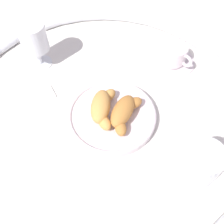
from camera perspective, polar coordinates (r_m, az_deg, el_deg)
The scene contains 9 objects.
ground_plane at distance 0.74m, azimuth -2.19°, elevation 0.18°, with size 2.20×2.20×0.00m, color silver.
table_chrome_rim at distance 0.73m, azimuth -2.22°, elevation 0.71°, with size 0.80×0.80×0.02m, color silver.
pastry_plate at distance 0.72m, azimuth -0.00°, elevation -0.78°, with size 0.23×0.23×0.02m.
croissant_large at distance 0.70m, azimuth -1.93°, elevation 1.07°, with size 0.14×0.07×0.04m.
croissant_small at distance 0.69m, azimuth 2.46°, elevation 0.05°, with size 0.12×0.10×0.04m.
coffee_cup_near at distance 0.86m, azimuth 12.47°, elevation 11.14°, with size 0.14×0.14×0.06m.
juice_glass_left at distance 0.59m, azimuth 17.78°, elevation -10.22°, with size 0.08×0.08×0.14m.
juice_glass_right at distance 0.82m, azimuth -15.74°, elevation 14.23°, with size 0.08×0.08×0.14m.
sugar_packet at distance 0.79m, azimuth -13.13°, elevation 3.95°, with size 0.05×0.03×0.01m, color white.
Camera 1 is at (0.42, 0.03, 0.61)m, focal length 44.69 mm.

